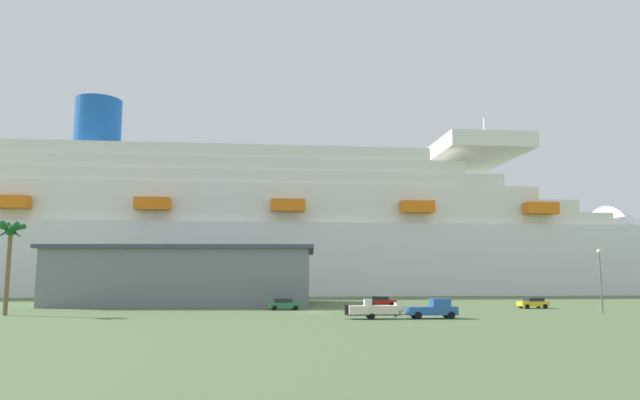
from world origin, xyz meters
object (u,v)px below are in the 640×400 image
Objects in this scene: cruise_ship at (230,234)px; parked_car_yellow_taxi at (533,303)px; parked_car_red_hatchback at (382,301)px; parked_car_green_wagon at (284,304)px; palm_tree at (10,239)px; street_lamp at (600,271)px; pickup_truck at (434,309)px; parked_car_silver_sedan at (137,301)px; small_boat_on_trailer at (379,310)px.

parked_car_yellow_taxi is (50.94, -66.72, -14.69)m from cruise_ship.
parked_car_green_wagon is at bearing -151.10° from parked_car_red_hatchback.
cruise_ship is at bearing 101.77° from parked_car_green_wagon.
palm_tree is at bearing -160.00° from parked_car_red_hatchback.
street_lamp reaches higher than parked_car_green_wagon.
parked_car_green_wagon is at bearing 133.40° from pickup_truck.
parked_car_yellow_taxi and parked_car_red_hatchback have the same top height.
cruise_ship reaches higher than parked_car_red_hatchback.
palm_tree is 24.98m from parked_car_silver_sedan.
cruise_ship is 23.10× the size of palm_tree.
street_lamp is at bearing 18.07° from pickup_truck.
parked_car_green_wagon is 0.97× the size of parked_car_red_hatchback.
pickup_truck is 6.27m from small_boat_on_trailer.
parked_car_green_wagon is 36.72m from parked_car_yellow_taxi.
parked_car_yellow_taxi is 22.45m from parked_car_red_hatchback.
street_lamp is at bearing -0.40° from palm_tree.
street_lamp is 1.71× the size of parked_car_red_hatchback.
street_lamp is 31.68m from parked_car_red_hatchback.
parked_car_green_wagon is (33.71, 9.40, -8.37)m from palm_tree.
parked_car_red_hatchback is (15.25, 8.42, -0.00)m from parked_car_green_wagon.
palm_tree is 2.54× the size of parked_car_yellow_taxi.
parked_car_silver_sedan is at bearing 161.33° from street_lamp.
parked_car_red_hatchback is at bearing 162.65° from parked_car_yellow_taxi.
cruise_ship is 60.92× the size of parked_car_silver_sedan.
parked_car_green_wagon is at bearing -177.31° from parked_car_yellow_taxi.
pickup_truck is 0.50× the size of palm_tree.
parked_car_green_wagon is (-16.77, 17.73, -0.21)m from pickup_truck.
parked_car_red_hatchback is at bearing 144.22° from street_lamp.
small_boat_on_trailer is 45.78m from palm_tree.
pickup_truck is 1.18× the size of parked_car_red_hatchback.
parked_car_red_hatchback is at bearing 28.90° from parked_car_green_wagon.
pickup_truck is 51.80m from palm_tree.
pickup_truck is at bearing -36.30° from parked_car_silver_sedan.
cruise_ship reaches higher than parked_car_silver_sedan.
pickup_truck reaches higher than small_boat_on_trailer.
small_boat_on_trailer is at bearing -74.00° from cruise_ship.
parked_car_silver_sedan is 0.96× the size of parked_car_yellow_taxi.
parked_car_green_wagon is at bearing -78.23° from cruise_ship.
palm_tree is (-44.21, 8.53, 8.24)m from small_boat_on_trailer.
pickup_truck is at bearing -46.60° from parked_car_green_wagon.
street_lamp is at bearing -13.70° from parked_car_green_wagon.
small_boat_on_trailer is 0.94× the size of street_lamp.
street_lamp is (30.19, 8.02, 4.36)m from small_boat_on_trailer.
parked_car_silver_sedan is at bearing 63.75° from palm_tree.
small_boat_on_trailer reaches higher than parked_car_green_wagon.
pickup_truck is at bearing -135.67° from parked_car_yellow_taxi.
pickup_truck reaches higher than parked_car_silver_sedan.
parked_car_silver_sedan is at bearing 170.55° from parked_car_yellow_taxi.
pickup_truck is 27.84m from parked_car_yellow_taxi.
parked_car_silver_sedan is 38.69m from parked_car_red_hatchback.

